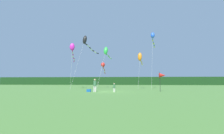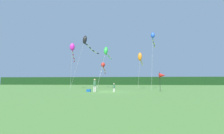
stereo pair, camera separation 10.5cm
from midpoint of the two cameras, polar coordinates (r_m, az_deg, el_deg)
ground_plane at (r=22.78m, az=-1.36°, el=-8.83°), size 120.00×120.00×0.00m
distant_treeline at (r=67.63m, az=3.28°, el=-5.00°), size 108.00×2.44×3.32m
person_adult at (r=22.50m, az=-6.09°, el=-6.28°), size 0.40×0.40×1.80m
person_child at (r=21.85m, az=0.86°, el=-7.22°), size 0.27×0.27×1.20m
cooler_box at (r=22.72m, az=-8.22°, el=-8.33°), size 0.55×0.44×0.36m
banner_flag_pole at (r=24.27m, az=17.65°, el=-2.91°), size 0.90×0.70×2.84m
kite_red at (r=38.24m, az=-3.05°, el=0.44°), size 1.11×10.58×6.12m
kite_blue at (r=35.88m, az=14.54°, el=10.42°), size 2.38×9.27×11.94m
kite_orange at (r=32.41m, az=10.13°, el=3.36°), size 1.55×5.29×7.26m
kite_black at (r=32.18m, az=-9.15°, el=8.97°), size 3.42×8.52×10.50m
kite_magenta at (r=33.56m, az=-13.85°, el=6.18°), size 2.46×8.13×9.08m
kite_green at (r=33.94m, az=-2.01°, el=5.64°), size 1.99×7.69×8.90m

